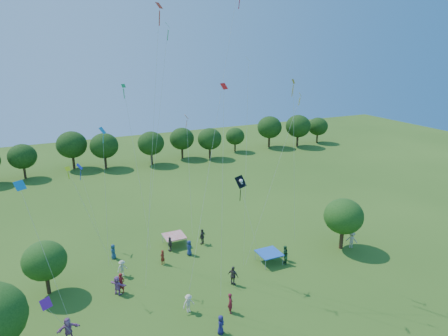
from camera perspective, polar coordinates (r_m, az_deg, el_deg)
near_tree_north at (r=37.98m, az=-24.27°, el=-11.97°), size 3.69×3.69×4.88m
near_tree_east at (r=43.61m, az=16.72°, el=-6.63°), size 4.09×4.09×5.54m
treeline at (r=72.85m, az=-15.24°, el=3.30°), size 88.01×8.77×6.77m
tent_red_stripe at (r=43.96m, az=-7.13°, el=-9.61°), size 2.20×2.20×1.10m
tent_blue at (r=40.61m, az=6.46°, el=-11.98°), size 2.20×2.20×1.10m
crowd_person_0 at (r=42.66m, az=-15.54°, el=-11.42°), size 0.45×0.79×1.55m
crowd_person_1 at (r=37.18m, az=-14.49°, el=-15.64°), size 0.82×0.73×1.84m
crowd_person_2 at (r=41.19m, az=8.65°, el=-11.97°), size 0.91×0.77×1.63m
crowd_person_3 at (r=34.09m, az=-5.09°, el=-18.70°), size 1.10×0.64×1.58m
crowd_person_4 at (r=42.91m, az=-7.73°, el=-10.70°), size 0.54×0.98×1.60m
crowd_person_5 at (r=33.44m, az=-21.37°, el=-20.58°), size 1.70×0.75×1.77m
crowd_person_6 at (r=31.98m, az=-0.47°, el=-21.46°), size 0.82×0.81×1.52m
crowd_person_7 at (r=33.87m, az=0.92°, el=-18.71°), size 0.53×0.72×1.75m
crowd_person_8 at (r=40.60m, az=8.66°, el=-12.47°), size 0.64×0.88×1.59m
crowd_person_9 at (r=39.52m, az=-14.34°, el=-13.71°), size 1.16×0.82×1.62m
crowd_person_10 at (r=37.09m, az=1.32°, el=-15.13°), size 0.97×1.17×1.83m
crowd_person_11 at (r=37.06m, az=-15.00°, el=-15.89°), size 1.52×1.61×1.75m
crowd_person_12 at (r=41.94m, az=-5.00°, el=-11.28°), size 0.52×0.84×1.62m
crowd_person_13 at (r=40.69m, az=-8.79°, el=-12.47°), size 0.67×0.60×1.51m
crowd_person_15 at (r=45.22m, az=17.77°, el=-9.72°), size 1.18×1.28×1.85m
crowd_person_16 at (r=43.91m, az=-3.11°, el=-9.75°), size 1.12×0.99×1.77m
pirate_kite at (r=34.71m, az=2.48°, el=-2.18°), size 2.34×1.72×8.51m
red_high_kite at (r=34.33m, az=1.09°, el=19.45°), size 7.25×4.98×26.13m
small_kite_0 at (r=30.48m, az=-9.80°, el=11.19°), size 2.55×0.62×22.30m
small_kite_1 at (r=41.85m, az=-5.23°, el=3.83°), size 0.75×2.70×12.55m
small_kite_2 at (r=35.64m, az=-20.01°, el=-3.47°), size 3.10×0.56×9.95m
small_kite_3 at (r=35.42m, az=-8.88°, el=11.14°), size 2.58×2.95×21.19m
small_kite_4 at (r=43.75m, az=-19.70°, el=-0.78°), size 1.46×1.88×7.76m
small_kite_5 at (r=27.95m, az=-23.80°, el=-17.66°), size 1.55×3.05×4.81m
small_kite_6 at (r=32.25m, az=3.33°, el=7.98°), size 0.70×1.29×18.59m
small_kite_7 at (r=35.76m, az=-16.83°, el=2.04°), size 0.94×0.92×12.79m
small_kite_8 at (r=28.88m, az=-0.13°, el=3.20°), size 0.71×0.52×16.90m
small_kite_9 at (r=36.26m, az=9.93°, el=5.14°), size 2.88×2.34×16.71m
small_kite_10 at (r=32.97m, az=8.26°, el=2.22°), size 3.05×3.33×15.95m
small_kite_11 at (r=37.80m, az=-13.00°, el=4.19°), size 1.59×1.00×16.13m
small_kite_12 at (r=28.17m, az=-26.08°, el=-5.53°), size 2.26×0.66×11.41m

